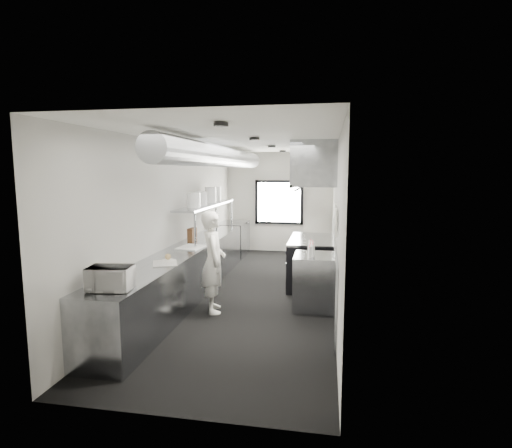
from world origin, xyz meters
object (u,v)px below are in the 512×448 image
at_px(range, 311,262).
at_px(pass_shelf, 207,206).
at_px(plate_stack_b, 202,199).
at_px(squeeze_bottle_b, 313,251).
at_px(deli_tub_b, 129,269).
at_px(squeeze_bottle_e, 310,246).
at_px(squeeze_bottle_c, 310,249).
at_px(knife_block, 192,235).
at_px(exhaust_hood, 315,165).
at_px(prep_counter, 186,272).
at_px(cutting_board, 192,247).
at_px(plate_stack_a, 194,200).
at_px(squeeze_bottle_d, 313,248).
at_px(bottle_station, 314,281).
at_px(line_cook, 213,262).
at_px(plate_stack_d, 216,194).
at_px(plate_stack_c, 211,195).
at_px(squeeze_bottle_a, 310,252).
at_px(microwave, 110,278).
at_px(small_plate, 168,260).
at_px(deli_tub_a, 122,270).
at_px(far_work_table, 233,239).

bearing_deg(range, pass_shelf, 172.33).
relative_size(plate_stack_b, squeeze_bottle_b, 1.41).
relative_size(deli_tub_b, plate_stack_b, 0.46).
bearing_deg(squeeze_bottle_e, squeeze_bottle_c, -87.93).
relative_size(range, knife_block, 6.10).
bearing_deg(squeeze_bottle_b, exhaust_hood, 91.16).
xyz_separation_m(pass_shelf, deli_tub_b, (-0.11, -3.32, -0.59)).
bearing_deg(prep_counter, cutting_board, 38.95).
distance_m(plate_stack_a, squeeze_bottle_d, 2.50).
bearing_deg(squeeze_bottle_c, squeeze_bottle_d, 73.76).
height_order(bottle_station, cutting_board, cutting_board).
bearing_deg(line_cook, squeeze_bottle_e, -84.54).
relative_size(prep_counter, squeeze_bottle_e, 31.06).
relative_size(exhaust_hood, plate_stack_d, 6.46).
xyz_separation_m(exhaust_hood, squeeze_bottle_c, (-0.01, -1.36, -1.40)).
xyz_separation_m(knife_block, plate_stack_c, (0.05, 1.15, 0.72)).
distance_m(pass_shelf, squeeze_bottle_d, 2.83).
height_order(exhaust_hood, bottle_station, exhaust_hood).
bearing_deg(squeeze_bottle_c, deli_tub_b, -145.14).
bearing_deg(prep_counter, line_cook, -42.61).
xyz_separation_m(pass_shelf, plate_stack_c, (-0.02, 0.33, 0.21)).
bearing_deg(plate_stack_a, squeeze_bottle_b, -22.81).
relative_size(squeeze_bottle_a, squeeze_bottle_d, 0.99).
bearing_deg(squeeze_bottle_c, plate_stack_d, 132.89).
xyz_separation_m(deli_tub_b, cutting_board, (0.24, 1.89, -0.04)).
distance_m(exhaust_hood, line_cook, 2.87).
bearing_deg(microwave, bottle_station, 38.27).
distance_m(line_cook, squeeze_bottle_b, 1.61).
distance_m(microwave, squeeze_bottle_d, 3.39).
xyz_separation_m(small_plate, squeeze_bottle_a, (2.14, 0.57, 0.08)).
relative_size(exhaust_hood, squeeze_bottle_c, 12.57).
height_order(knife_block, squeeze_bottle_c, knife_block).
xyz_separation_m(deli_tub_b, squeeze_bottle_d, (2.41, 1.77, 0.05)).
xyz_separation_m(cutting_board, plate_stack_b, (-0.14, 1.08, 0.80)).
distance_m(exhaust_hood, squeeze_bottle_c, 1.95).
xyz_separation_m(prep_counter, range, (2.19, 1.20, 0.02)).
xyz_separation_m(deli_tub_a, plate_stack_b, (0.15, 3.06, 0.76)).
bearing_deg(plate_stack_d, range, -26.41).
relative_size(squeeze_bottle_a, squeeze_bottle_b, 0.92).
bearing_deg(bottle_station, squeeze_bottle_e, 106.33).
relative_size(exhaust_hood, range, 1.38).
bearing_deg(plate_stack_d, microwave, -88.80).
bearing_deg(plate_stack_b, deli_tub_b, -91.91).
distance_m(far_work_table, knife_block, 3.08).
distance_m(plate_stack_d, squeeze_bottle_b, 3.65).
relative_size(plate_stack_b, squeeze_bottle_e, 1.46).
bearing_deg(squeeze_bottle_e, range, 91.82).
relative_size(range, line_cook, 0.97).
bearing_deg(cutting_board, exhaust_hood, 27.60).
xyz_separation_m(deli_tub_b, small_plate, (0.24, 0.79, -0.04)).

